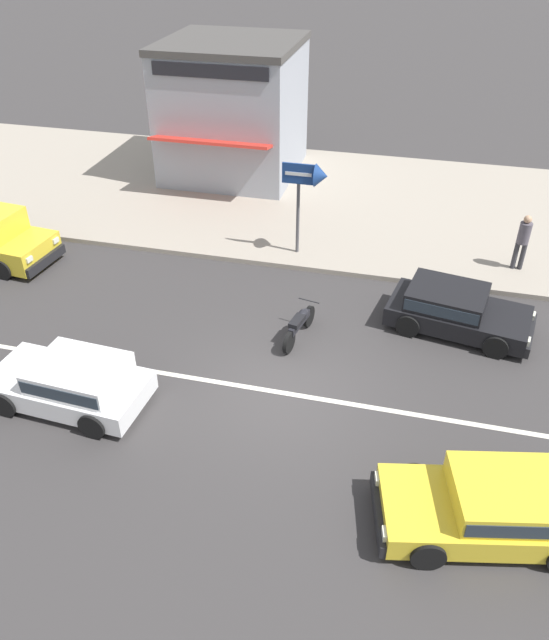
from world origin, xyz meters
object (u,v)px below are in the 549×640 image
object	(u,v)px
arrow_signboard	(315,180)
pedestrian_mid_kerb	(523,238)
hatchback_yellow_2	(494,505)
shopfront_corner_warung	(233,109)
hatchback_white_4	(72,381)
motorcycle_1	(300,324)
hatchback_black_1	(454,308)

from	to	relation	value
arrow_signboard	pedestrian_mid_kerb	world-z (taller)	arrow_signboard
hatchback_yellow_2	arrow_signboard	size ratio (longest dim) A/B	1.39
hatchback_yellow_2	shopfront_corner_warung	xyz separation A→B (m)	(-9.22, 14.91, 1.99)
hatchback_white_4	motorcycle_1	world-z (taller)	hatchback_white_4
hatchback_black_1	pedestrian_mid_kerb	distance (m)	3.82
hatchback_yellow_2	motorcycle_1	world-z (taller)	hatchback_yellow_2
hatchback_black_1	arrow_signboard	distance (m)	5.38
hatchback_white_4	shopfront_corner_warung	bearing A→B (deg)	92.05
hatchback_white_4	shopfront_corner_warung	size ratio (longest dim) A/B	0.65
hatchback_black_1	motorcycle_1	bearing A→B (deg)	-159.38
hatchback_black_1	hatchback_yellow_2	bearing A→B (deg)	-83.19
hatchback_yellow_2	motorcycle_1	distance (m)	6.51
hatchback_white_4	hatchback_black_1	bearing A→B (deg)	31.67
hatchback_black_1	pedestrian_mid_kerb	xyz separation A→B (m)	(1.79, 3.34, 0.55)
arrow_signboard	pedestrian_mid_kerb	distance (m)	6.18
hatchback_black_1	pedestrian_mid_kerb	size ratio (longest dim) A/B	2.26
hatchback_yellow_2	arrow_signboard	world-z (taller)	arrow_signboard
arrow_signboard	hatchback_black_1	bearing A→B (deg)	-33.24
shopfront_corner_warung	arrow_signboard	bearing A→B (deg)	-54.52
hatchback_black_1	pedestrian_mid_kerb	world-z (taller)	pedestrian_mid_kerb
hatchback_yellow_2	shopfront_corner_warung	world-z (taller)	shopfront_corner_warung
hatchback_yellow_2	hatchback_white_4	world-z (taller)	same
motorcycle_1	shopfront_corner_warung	world-z (taller)	shopfront_corner_warung
hatchback_black_1	arrow_signboard	bearing A→B (deg)	146.76
hatchback_yellow_2	motorcycle_1	xyz separation A→B (m)	(-4.45, 4.76, -0.17)
hatchback_black_1	motorcycle_1	size ratio (longest dim) A/B	2.13
shopfront_corner_warung	pedestrian_mid_kerb	bearing A→B (deg)	-27.84
pedestrian_mid_kerb	shopfront_corner_warung	world-z (taller)	shopfront_corner_warung
motorcycle_1	pedestrian_mid_kerb	world-z (taller)	pedestrian_mid_kerb
hatchback_black_1	shopfront_corner_warung	distance (m)	12.35
arrow_signboard	pedestrian_mid_kerb	xyz separation A→B (m)	(5.99, 0.58, -1.39)
hatchback_yellow_2	pedestrian_mid_kerb	xyz separation A→B (m)	(1.06, 9.49, 0.55)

